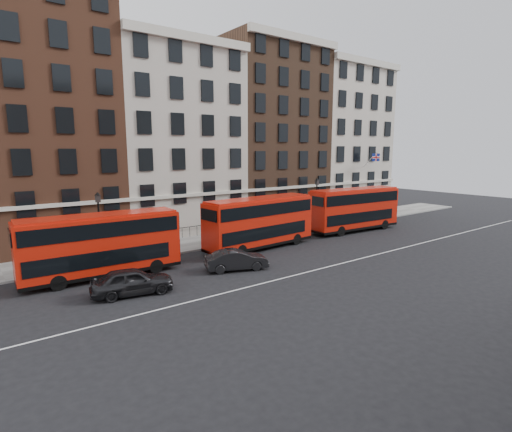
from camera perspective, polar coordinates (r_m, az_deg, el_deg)
ground at (r=29.53m, az=3.59°, el=-7.33°), size 120.00×120.00×0.00m
pavement at (r=37.83m, az=-6.81°, el=-3.49°), size 80.00×5.00×0.15m
kerb at (r=35.75m, az=-4.79°, el=-4.22°), size 80.00×0.30×0.16m
road_centre_line at (r=28.11m, az=6.26°, el=-8.23°), size 70.00×0.12×0.01m
building_terrace at (r=43.33m, az=-12.45°, el=11.54°), size 64.00×11.95×22.00m
bus_b at (r=28.57m, az=-21.29°, el=-3.75°), size 10.34×2.86×4.31m
bus_c at (r=34.46m, az=0.53°, el=-0.79°), size 10.73×3.27×4.44m
bus_d at (r=43.14m, az=13.86°, el=1.07°), size 10.88×3.34×4.51m
car_rear at (r=25.09m, az=-17.26°, el=-8.89°), size 5.04×2.81×1.62m
car_front at (r=28.71m, az=-2.80°, el=-6.28°), size 4.73×2.97×1.47m
lamp_post_left at (r=31.61m, az=-21.45°, el=-1.11°), size 0.44×0.44×5.33m
lamp_post_right at (r=44.26m, az=8.64°, el=2.31°), size 0.44×0.44×5.33m
traffic_light at (r=50.95m, az=17.17°, el=2.22°), size 0.25×0.45×3.27m
iron_railings at (r=39.59m, az=-8.43°, el=-2.09°), size 6.60×0.06×1.00m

